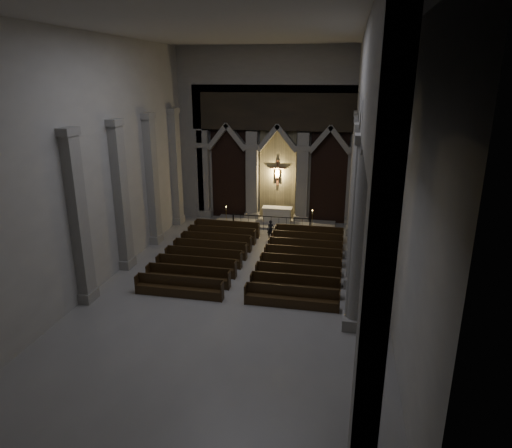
% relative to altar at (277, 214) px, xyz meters
% --- Properties ---
extents(room, '(24.00, 24.10, 12.00)m').
position_rel_altar_xyz_m(room, '(-0.15, -10.78, 6.92)').
color(room, gray).
rests_on(room, ground).
extents(sanctuary_wall, '(14.00, 0.77, 12.00)m').
position_rel_altar_xyz_m(sanctuary_wall, '(-0.15, 0.76, 5.93)').
color(sanctuary_wall, gray).
rests_on(sanctuary_wall, ground).
extents(right_arcade, '(1.00, 24.00, 12.00)m').
position_rel_altar_xyz_m(right_arcade, '(5.35, -9.45, 7.14)').
color(right_arcade, gray).
rests_on(right_arcade, ground).
extents(left_pilasters, '(0.60, 13.00, 8.03)m').
position_rel_altar_xyz_m(left_pilasters, '(-6.90, -7.28, 3.23)').
color(left_pilasters, gray).
rests_on(left_pilasters, ground).
extents(sanctuary_step, '(8.50, 2.60, 0.15)m').
position_rel_altar_xyz_m(sanctuary_step, '(-0.15, -0.18, -0.61)').
color(sanctuary_step, gray).
rests_on(sanctuary_step, ground).
extents(altar, '(2.10, 0.84, 1.06)m').
position_rel_altar_xyz_m(altar, '(0.00, 0.00, 0.00)').
color(altar, beige).
rests_on(altar, sanctuary_step).
extents(altar_rail, '(5.36, 0.09, 1.05)m').
position_rel_altar_xyz_m(altar_rail, '(-0.15, -1.62, 0.01)').
color(altar_rail, black).
rests_on(altar_rail, ground).
extents(candle_stand_left, '(0.23, 0.23, 1.39)m').
position_rel_altar_xyz_m(candle_stand_left, '(-3.45, -1.05, -0.31)').
color(candle_stand_left, '#A98D34').
rests_on(candle_stand_left, ground).
extents(candle_stand_right, '(0.27, 0.27, 1.58)m').
position_rel_altar_xyz_m(candle_stand_right, '(2.59, -1.38, -0.26)').
color(candle_stand_right, '#A98D34').
rests_on(candle_stand_right, ground).
extents(pews, '(9.74, 9.38, 0.97)m').
position_rel_altar_xyz_m(pews, '(-0.15, -7.57, -0.37)').
color(pews, black).
rests_on(pews, ground).
extents(worshipper, '(0.49, 0.36, 1.25)m').
position_rel_altar_xyz_m(worshipper, '(0.08, -3.24, -0.06)').
color(worshipper, black).
rests_on(worshipper, ground).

